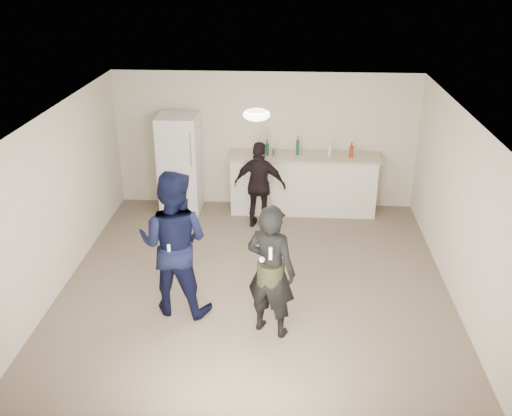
# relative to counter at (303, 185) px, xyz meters

# --- Properties ---
(floor) EXTENTS (6.00, 6.00, 0.00)m
(floor) POSITION_rel_counter_xyz_m (-0.71, -2.67, -0.53)
(floor) COLOR #6B5B4C
(floor) RESTS_ON ground
(ceiling) EXTENTS (6.00, 6.00, 0.00)m
(ceiling) POSITION_rel_counter_xyz_m (-0.71, -2.67, 1.98)
(ceiling) COLOR silver
(ceiling) RESTS_ON wall_back
(wall_back) EXTENTS (6.00, 0.00, 6.00)m
(wall_back) POSITION_rel_counter_xyz_m (-0.71, 0.33, 0.72)
(wall_back) COLOR beige
(wall_back) RESTS_ON floor
(wall_front) EXTENTS (6.00, 0.00, 6.00)m
(wall_front) POSITION_rel_counter_xyz_m (-0.71, -5.67, 0.72)
(wall_front) COLOR beige
(wall_front) RESTS_ON floor
(wall_left) EXTENTS (0.00, 6.00, 6.00)m
(wall_left) POSITION_rel_counter_xyz_m (-3.46, -2.67, 0.72)
(wall_left) COLOR beige
(wall_left) RESTS_ON floor
(wall_right) EXTENTS (0.00, 6.00, 6.00)m
(wall_right) POSITION_rel_counter_xyz_m (2.04, -2.67, 0.72)
(wall_right) COLOR beige
(wall_right) RESTS_ON floor
(counter) EXTENTS (2.60, 0.56, 1.05)m
(counter) POSITION_rel_counter_xyz_m (0.00, 0.00, 0.00)
(counter) COLOR silver
(counter) RESTS_ON floor
(counter_top) EXTENTS (2.68, 0.64, 0.04)m
(counter_top) POSITION_rel_counter_xyz_m (0.00, 0.00, 0.55)
(counter_top) COLOR beige
(counter_top) RESTS_ON counter
(fridge) EXTENTS (0.70, 0.70, 1.80)m
(fridge) POSITION_rel_counter_xyz_m (-2.24, -0.07, 0.38)
(fridge) COLOR white
(fridge) RESTS_ON floor
(fridge_handle) EXTENTS (0.02, 0.02, 0.60)m
(fridge_handle) POSITION_rel_counter_xyz_m (-1.96, -0.44, 0.78)
(fridge_handle) COLOR silver
(fridge_handle) RESTS_ON fridge
(ceiling_dome) EXTENTS (0.36, 0.36, 0.16)m
(ceiling_dome) POSITION_rel_counter_xyz_m (-0.71, -2.37, 1.93)
(ceiling_dome) COLOR white
(ceiling_dome) RESTS_ON ceiling
(shaker) EXTENTS (0.08, 0.08, 0.17)m
(shaker) POSITION_rel_counter_xyz_m (-0.53, -0.13, 0.65)
(shaker) COLOR #B3B3B8
(shaker) RESTS_ON counter_top
(man) EXTENTS (1.07, 0.90, 1.97)m
(man) POSITION_rel_counter_xyz_m (-1.71, -3.28, 0.46)
(man) COLOR #0F153E
(man) RESTS_ON floor
(woman) EXTENTS (0.75, 0.64, 1.74)m
(woman) POSITION_rel_counter_xyz_m (-0.45, -3.70, 0.35)
(woman) COLOR black
(woman) RESTS_ON floor
(camo_shorts) EXTENTS (0.34, 0.34, 0.28)m
(camo_shorts) POSITION_rel_counter_xyz_m (-0.45, -3.70, 0.32)
(camo_shorts) COLOR #2B3618
(camo_shorts) RESTS_ON woman
(spectator) EXTENTS (0.94, 0.50, 1.53)m
(spectator) POSITION_rel_counter_xyz_m (-0.75, -0.67, 0.24)
(spectator) COLOR black
(spectator) RESTS_ON floor
(remote_man) EXTENTS (0.04, 0.04, 0.15)m
(remote_man) POSITION_rel_counter_xyz_m (-1.71, -3.56, 0.53)
(remote_man) COLOR white
(remote_man) RESTS_ON man
(nunchuk_man) EXTENTS (0.07, 0.07, 0.07)m
(nunchuk_man) POSITION_rel_counter_xyz_m (-1.59, -3.53, 0.45)
(nunchuk_man) COLOR white
(nunchuk_man) RESTS_ON man
(remote_woman) EXTENTS (0.04, 0.04, 0.15)m
(remote_woman) POSITION_rel_counter_xyz_m (-0.45, -3.95, 0.72)
(remote_woman) COLOR white
(remote_woman) RESTS_ON woman
(nunchuk_woman) EXTENTS (0.07, 0.07, 0.07)m
(nunchuk_woman) POSITION_rel_counter_xyz_m (-0.55, -3.92, 0.62)
(nunchuk_woman) COLOR white
(nunchuk_woman) RESTS_ON woman
(bottle_cluster) EXTENTS (1.56, 0.14, 0.27)m
(bottle_cluster) POSITION_rel_counter_xyz_m (0.13, -0.02, 0.67)
(bottle_cluster) COLOR silver
(bottle_cluster) RESTS_ON counter_top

